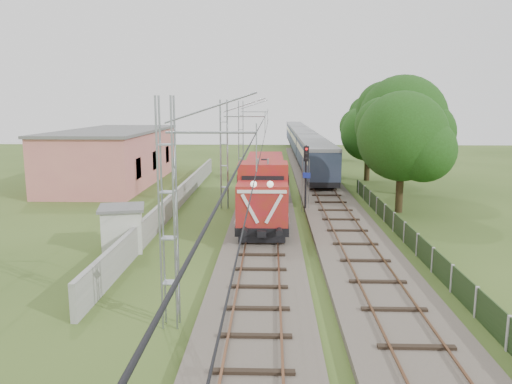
{
  "coord_description": "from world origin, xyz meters",
  "views": [
    {
      "loc": [
        0.51,
        -24.41,
        7.75
      ],
      "look_at": [
        -0.48,
        6.66,
        2.2
      ],
      "focal_mm": 35.0,
      "sensor_mm": 36.0,
      "label": 1
    }
  ],
  "objects_px": {
    "locomotive": "(264,186)",
    "relay_hut": "(122,228)",
    "coach_rake": "(302,140)",
    "signal_post": "(306,167)"
  },
  "relations": [
    {
      "from": "locomotive",
      "to": "coach_rake",
      "type": "height_order",
      "value": "locomotive"
    },
    {
      "from": "locomotive",
      "to": "signal_post",
      "type": "relative_size",
      "value": 3.42
    },
    {
      "from": "signal_post",
      "to": "coach_rake",
      "type": "bearing_deg",
      "value": 86.95
    },
    {
      "from": "locomotive",
      "to": "coach_rake",
      "type": "bearing_deg",
      "value": 82.9
    },
    {
      "from": "locomotive",
      "to": "signal_post",
      "type": "distance_m",
      "value": 3.46
    },
    {
      "from": "relay_hut",
      "to": "locomotive",
      "type": "bearing_deg",
      "value": 48.13
    },
    {
      "from": "locomotive",
      "to": "signal_post",
      "type": "xyz_separation_m",
      "value": [
        2.94,
        1.44,
        1.13
      ]
    },
    {
      "from": "coach_rake",
      "to": "relay_hut",
      "type": "bearing_deg",
      "value": -104.37
    },
    {
      "from": "locomotive",
      "to": "relay_hut",
      "type": "height_order",
      "value": "locomotive"
    },
    {
      "from": "locomotive",
      "to": "relay_hut",
      "type": "distance_m",
      "value": 11.13
    }
  ]
}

